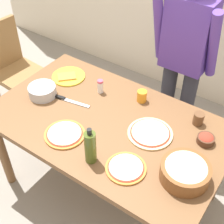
% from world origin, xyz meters
% --- Properties ---
extents(ground, '(8.00, 8.00, 0.00)m').
position_xyz_m(ground, '(0.00, 0.00, 0.00)').
color(ground, gray).
extents(dining_table, '(1.60, 0.96, 0.76)m').
position_xyz_m(dining_table, '(0.00, 0.00, 0.67)').
color(dining_table, brown).
rests_on(dining_table, ground).
extents(person_cook, '(0.49, 0.25, 1.62)m').
position_xyz_m(person_cook, '(0.17, 0.76, 0.94)').
color(person_cook, '#2D2D38').
rests_on(person_cook, ground).
extents(chair_wooden_left, '(0.43, 0.43, 0.95)m').
position_xyz_m(chair_wooden_left, '(-1.32, 0.30, 0.54)').
color(chair_wooden_left, olive).
rests_on(chair_wooden_left, ground).
extents(pizza_raw_on_board, '(0.29, 0.29, 0.02)m').
position_xyz_m(pizza_raw_on_board, '(0.29, 0.06, 0.77)').
color(pizza_raw_on_board, beige).
rests_on(pizza_raw_on_board, dining_table).
extents(pizza_cooked_on_tray, '(0.24, 0.24, 0.02)m').
position_xyz_m(pizza_cooked_on_tray, '(0.31, -0.26, 0.77)').
color(pizza_cooked_on_tray, '#C67A33').
rests_on(pizza_cooked_on_tray, dining_table).
extents(pizza_second_cooked, '(0.26, 0.26, 0.02)m').
position_xyz_m(pizza_second_cooked, '(-0.15, -0.26, 0.77)').
color(pizza_second_cooked, '#C67A33').
rests_on(pizza_second_cooked, dining_table).
extents(plate_with_slice, '(0.26, 0.26, 0.02)m').
position_xyz_m(plate_with_slice, '(-0.55, 0.23, 0.77)').
color(plate_with_slice, gold).
rests_on(plate_with_slice, dining_table).
extents(popcorn_bowl, '(0.28, 0.28, 0.11)m').
position_xyz_m(popcorn_bowl, '(0.62, -0.13, 0.82)').
color(popcorn_bowl, brown).
rests_on(popcorn_bowl, dining_table).
extents(mixing_bowl_steel, '(0.20, 0.20, 0.08)m').
position_xyz_m(mixing_bowl_steel, '(-0.55, -0.04, 0.80)').
color(mixing_bowl_steel, '#B7B7BC').
rests_on(mixing_bowl_steel, dining_table).
extents(small_sauce_bowl, '(0.11, 0.11, 0.06)m').
position_xyz_m(small_sauce_bowl, '(0.61, 0.20, 0.79)').
color(small_sauce_bowl, '#4C2D1E').
rests_on(small_sauce_bowl, dining_table).
extents(olive_oil_bottle, '(0.07, 0.07, 0.26)m').
position_xyz_m(olive_oil_bottle, '(0.11, -0.32, 0.87)').
color(olive_oil_bottle, '#47561E').
rests_on(olive_oil_bottle, dining_table).
extents(cup_orange, '(0.07, 0.07, 0.08)m').
position_xyz_m(cup_orange, '(0.07, 0.32, 0.80)').
color(cup_orange, orange).
rests_on(cup_orange, dining_table).
extents(cup_small_brown, '(0.07, 0.07, 0.08)m').
position_xyz_m(cup_small_brown, '(0.50, 0.33, 0.80)').
color(cup_small_brown, brown).
rests_on(cup_small_brown, dining_table).
extents(salt_shaker, '(0.04, 0.04, 0.11)m').
position_xyz_m(salt_shaker, '(-0.23, 0.23, 0.81)').
color(salt_shaker, white).
rests_on(salt_shaker, dining_table).
extents(chef_knife, '(0.29, 0.08, 0.02)m').
position_xyz_m(chef_knife, '(-0.37, 0.01, 0.77)').
color(chef_knife, silver).
rests_on(chef_knife, dining_table).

